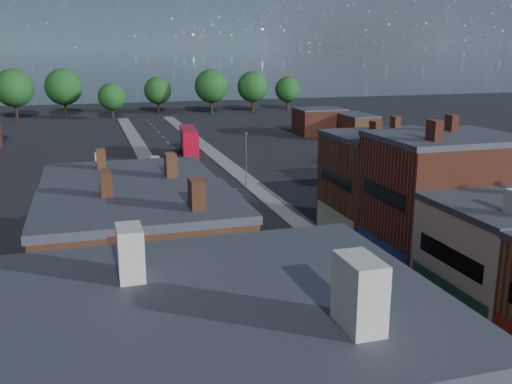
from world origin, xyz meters
TOP-DOWN VIEW (x-y plane):
  - pavement_west at (-6.50, 50.00)m, footprint 3.00×200.00m
  - pavement_east at (6.50, 50.00)m, footprint 3.00×200.00m
  - lamp_post_2 at (-5.20, 30.00)m, footprint 0.25×0.70m
  - lamp_post_3 at (5.20, 60.00)m, footprint 0.25×0.70m
  - bus_0 at (-3.50, 11.28)m, footprint 3.46×10.88m
  - bus_1 at (2.29, 17.48)m, footprint 3.43×11.80m
  - bus_2 at (1.50, 86.46)m, footprint 4.09×12.46m
  - car_2 at (-1.20, 38.82)m, footprint 2.32×4.77m
  - car_3 at (1.59, 52.58)m, footprint 2.04×4.56m

SIDE VIEW (x-z plane):
  - pavement_west at x=-6.50m, z-range 0.00..0.12m
  - pavement_east at x=6.50m, z-range 0.00..0.12m
  - car_3 at x=1.59m, z-range 0.00..1.30m
  - car_2 at x=-1.20m, z-range 0.00..1.31m
  - bus_0 at x=-3.50m, z-range 0.18..4.80m
  - bus_1 at x=2.29m, z-range 0.20..5.24m
  - bus_2 at x=1.50m, z-range 0.21..5.49m
  - lamp_post_2 at x=-5.20m, z-range 0.64..8.77m
  - lamp_post_3 at x=5.20m, z-range 0.64..8.77m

